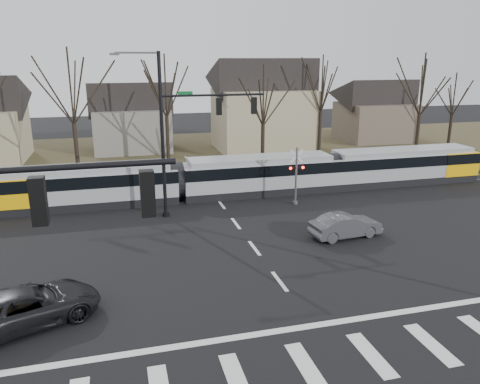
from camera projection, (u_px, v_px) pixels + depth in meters
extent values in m
plane|color=black|center=(296.00, 303.00, 19.46)|extent=(140.00, 140.00, 0.00)
cube|color=#38331E|center=(184.00, 155.00, 49.17)|extent=(140.00, 28.00, 0.01)
cube|color=silver|center=(236.00, 379.00, 14.86)|extent=(0.60, 2.60, 0.01)
cube|color=silver|center=(306.00, 366.00, 15.45)|extent=(0.60, 2.60, 0.01)
cube|color=silver|center=(371.00, 355.00, 16.05)|extent=(0.60, 2.60, 0.01)
cube|color=silver|center=(432.00, 344.00, 16.64)|extent=(0.60, 2.60, 0.01)
cube|color=silver|center=(313.00, 326.00, 17.79)|extent=(28.00, 0.35, 0.01)
cube|color=silver|center=(280.00, 281.00, 21.32)|extent=(0.18, 2.00, 0.01)
cube|color=silver|center=(254.00, 248.00, 25.03)|extent=(0.18, 2.00, 0.01)
cube|color=silver|center=(236.00, 223.00, 28.75)|extent=(0.18, 2.00, 0.01)
cube|color=silver|center=(221.00, 204.00, 32.46)|extent=(0.18, 2.00, 0.01)
cube|color=silver|center=(210.00, 189.00, 36.17)|extent=(0.18, 2.00, 0.01)
cube|color=silver|center=(201.00, 177.00, 39.89)|extent=(0.18, 2.00, 0.01)
cube|color=silver|center=(193.00, 167.00, 43.60)|extent=(0.18, 2.00, 0.01)
cube|color=silver|center=(187.00, 158.00, 47.31)|extent=(0.18, 2.00, 0.01)
cube|color=#59595E|center=(218.00, 200.00, 33.47)|extent=(90.00, 0.12, 0.06)
cube|color=#59595E|center=(214.00, 194.00, 34.77)|extent=(90.00, 0.12, 0.06)
cube|color=gray|center=(84.00, 187.00, 31.68)|extent=(12.50, 2.69, 2.81)
cube|color=black|center=(83.00, 179.00, 31.52)|extent=(12.52, 2.73, 0.82)
cube|color=#FFBA07|center=(8.00, 190.00, 30.48)|extent=(3.08, 2.75, 1.88)
cube|color=gray|center=(260.00, 175.00, 34.78)|extent=(11.54, 2.69, 2.81)
cube|color=black|center=(260.00, 168.00, 34.62)|extent=(11.56, 2.73, 0.82)
cube|color=gray|center=(402.00, 166.00, 37.76)|extent=(12.50, 2.69, 2.81)
cube|color=black|center=(403.00, 159.00, 37.60)|extent=(12.52, 2.73, 0.82)
cube|color=#FFBA07|center=(452.00, 162.00, 38.90)|extent=(3.08, 2.75, 1.88)
imported|color=#44444A|center=(346.00, 225.00, 26.44)|extent=(2.37, 4.47, 1.37)
imported|color=black|center=(28.00, 306.00, 17.73)|extent=(6.21, 7.07, 1.49)
cylinder|color=black|center=(18.00, 170.00, 9.62)|extent=(6.50, 0.14, 0.14)
cube|color=black|center=(39.00, 201.00, 9.89)|extent=(0.32, 0.32, 1.05)
sphere|color=#FF0C07|center=(37.00, 186.00, 9.80)|extent=(0.22, 0.22, 0.22)
cube|color=black|center=(148.00, 193.00, 10.46)|extent=(0.32, 0.32, 1.05)
sphere|color=#FF0C07|center=(147.00, 179.00, 10.37)|extent=(0.22, 0.22, 0.22)
cylinder|color=black|center=(162.00, 138.00, 28.66)|extent=(0.22, 0.22, 10.20)
cylinder|color=black|center=(166.00, 214.00, 30.03)|extent=(0.44, 0.44, 0.30)
cylinder|color=black|center=(214.00, 95.00, 28.78)|extent=(6.50, 0.14, 0.14)
cube|color=#0C5926|center=(185.00, 93.00, 28.30)|extent=(0.90, 0.03, 0.22)
cube|color=black|center=(219.00, 106.00, 29.05)|extent=(0.32, 0.32, 1.05)
sphere|color=#FF0C07|center=(219.00, 101.00, 28.96)|extent=(0.22, 0.22, 0.22)
cube|color=black|center=(254.00, 106.00, 29.62)|extent=(0.32, 0.32, 1.05)
sphere|color=#FF0C07|center=(254.00, 100.00, 29.52)|extent=(0.22, 0.22, 0.22)
cube|color=#59595B|center=(114.00, 54.00, 26.68)|extent=(0.55, 0.22, 0.14)
cylinder|color=#59595B|center=(296.00, 176.00, 32.03)|extent=(0.14, 0.14, 4.00)
cylinder|color=#59595B|center=(295.00, 203.00, 32.56)|extent=(0.36, 0.36, 0.20)
cube|color=silver|center=(297.00, 156.00, 31.64)|extent=(0.95, 0.04, 0.95)
cube|color=silver|center=(297.00, 156.00, 31.64)|extent=(0.95, 0.04, 0.95)
cube|color=black|center=(296.00, 168.00, 31.87)|extent=(1.00, 0.10, 0.12)
sphere|color=#FF0C07|center=(291.00, 168.00, 31.68)|extent=(0.18, 0.18, 0.18)
sphere|color=#FF0C07|center=(303.00, 168.00, 31.90)|extent=(0.18, 0.18, 0.18)
cube|color=slate|center=(132.00, 130.00, 51.02)|extent=(8.00, 7.00, 4.50)
cube|color=gray|center=(263.00, 120.00, 51.43)|extent=(10.00, 8.00, 6.50)
cube|color=brown|center=(374.00, 122.00, 57.28)|extent=(8.00, 7.00, 4.50)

